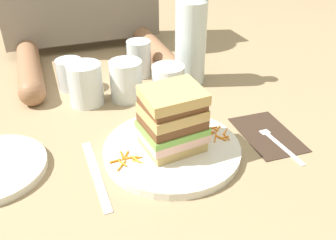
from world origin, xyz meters
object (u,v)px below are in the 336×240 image
object	(u,v)px
napkin_dark	(267,134)
empty_tumbler_2	(139,59)
main_plate	(173,149)
empty_tumbler_1	(70,74)
juice_glass	(168,85)
sandwich	(174,119)
knife	(97,176)
fork	(274,138)
water_bottle	(191,36)
empty_tumbler_0	(85,84)
empty_tumbler_3	(126,80)

from	to	relation	value
napkin_dark	empty_tumbler_2	world-z (taller)	empty_tumbler_2
main_plate	empty_tumbler_1	size ratio (longest dim) A/B	3.34
empty_tumbler_1	juice_glass	bearing A→B (deg)	-32.68
sandwich	knife	xyz separation A→B (m)	(-0.15, -0.02, -0.07)
main_plate	knife	world-z (taller)	main_plate
fork	empty_tumbler_2	xyz separation A→B (m)	(-0.17, 0.39, 0.04)
main_plate	water_bottle	world-z (taller)	water_bottle
sandwich	fork	size ratio (longest dim) A/B	0.74
empty_tumbler_1	napkin_dark	bearing A→B (deg)	-45.19
main_plate	sandwich	world-z (taller)	sandwich
empty_tumbler_0	sandwich	bearing A→B (deg)	-64.57
juice_glass	empty_tumbler_2	bearing A→B (deg)	99.69
knife	empty_tumbler_2	bearing A→B (deg)	63.30
fork	water_bottle	xyz separation A→B (m)	(-0.05, 0.31, 0.12)
main_plate	fork	distance (m)	0.21
sandwich	water_bottle	xyz separation A→B (m)	(0.15, 0.28, 0.05)
empty_tumbler_0	empty_tumbler_3	size ratio (longest dim) A/B	1.02
napkin_dark	fork	world-z (taller)	fork
fork	empty_tumbler_2	bearing A→B (deg)	112.92
sandwich	empty_tumbler_3	size ratio (longest dim) A/B	1.28
napkin_dark	water_bottle	bearing A→B (deg)	100.31
fork	empty_tumbler_2	size ratio (longest dim) A/B	1.74
empty_tumbler_3	knife	bearing A→B (deg)	-115.53
sandwich	napkin_dark	size ratio (longest dim) A/B	0.77
fork	empty_tumbler_1	size ratio (longest dim) A/B	2.14
knife	empty_tumbler_1	size ratio (longest dim) A/B	2.57
main_plate	knife	size ratio (longest dim) A/B	1.30
sandwich	empty_tumbler_0	xyz separation A→B (m)	(-0.12, 0.25, -0.03)
fork	empty_tumbler_1	world-z (taller)	empty_tumbler_1
sandwich	empty_tumbler_0	size ratio (longest dim) A/B	1.25
sandwich	empty_tumbler_1	size ratio (longest dim) A/B	1.58
fork	empty_tumbler_3	size ratio (longest dim) A/B	1.74
water_bottle	fork	bearing A→B (deg)	-80.20
napkin_dark	juice_glass	world-z (taller)	juice_glass
main_plate	juice_glass	xyz separation A→B (m)	(0.06, 0.21, 0.03)
juice_glass	empty_tumbler_0	distance (m)	0.19
napkin_dark	empty_tumbler_0	size ratio (longest dim) A/B	1.63
main_plate	empty_tumbler_3	size ratio (longest dim) A/B	2.72
juice_glass	water_bottle	world-z (taller)	water_bottle
napkin_dark	knife	bearing A→B (deg)	-178.58
empty_tumbler_0	empty_tumbler_1	distance (m)	0.09
empty_tumbler_0	empty_tumbler_3	world-z (taller)	empty_tumbler_0
empty_tumbler_1	empty_tumbler_3	distance (m)	0.15
empty_tumbler_3	fork	bearing A→B (deg)	-49.76
knife	sandwich	bearing A→B (deg)	6.82
main_plate	empty_tumbler_0	world-z (taller)	empty_tumbler_0
empty_tumbler_1	empty_tumbler_0	bearing A→B (deg)	-74.30
water_bottle	empty_tumbler_2	bearing A→B (deg)	143.76
napkin_dark	empty_tumbler_1	distance (m)	0.50
fork	empty_tumbler_0	size ratio (longest dim) A/B	1.70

